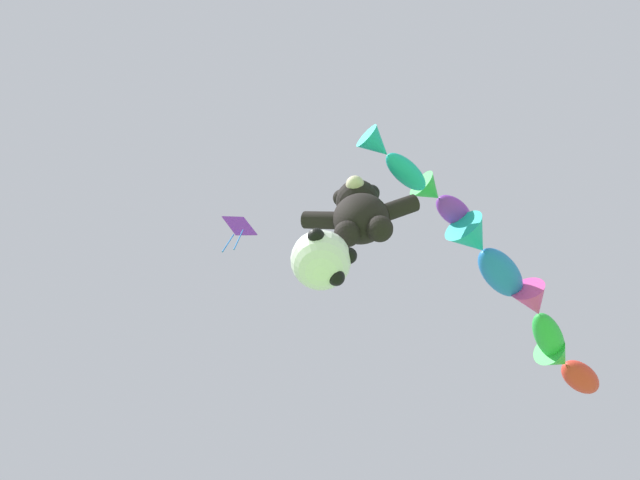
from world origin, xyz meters
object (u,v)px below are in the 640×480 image
at_px(teddy_bear_kite, 360,212).
at_px(fish_kite_emerald, 541,319).
at_px(fish_kite_cobalt, 487,256).
at_px(fish_kite_crimson, 569,367).
at_px(fish_kite_teal, 392,159).
at_px(fish_kite_violet, 442,201).
at_px(diamond_kite, 239,228).
at_px(soccer_ball_kite, 322,260).

distance_m(teddy_bear_kite, fish_kite_emerald, 5.88).
bearing_deg(fish_kite_cobalt, teddy_bear_kite, -144.45).
relative_size(teddy_bear_kite, fish_kite_crimson, 1.22).
distance_m(fish_kite_cobalt, fish_kite_emerald, 2.30).
height_order(fish_kite_teal, fish_kite_crimson, fish_kite_crimson).
bearing_deg(fish_kite_teal, fish_kite_violet, 52.06).
bearing_deg(fish_kite_cobalt, fish_kite_teal, -125.55).
height_order(teddy_bear_kite, diamond_kite, diamond_kite).
height_order(teddy_bear_kite, fish_kite_violet, fish_kite_violet).
bearing_deg(fish_kite_violet, fish_kite_teal, -127.94).
relative_size(soccer_ball_kite, fish_kite_teal, 0.68).
height_order(teddy_bear_kite, fish_kite_emerald, fish_kite_emerald).
relative_size(soccer_ball_kite, fish_kite_violet, 0.69).
bearing_deg(fish_kite_violet, fish_kite_emerald, 57.30).
relative_size(fish_kite_teal, fish_kite_crimson, 0.84).
height_order(soccer_ball_kite, fish_kite_cobalt, fish_kite_cobalt).
bearing_deg(fish_kite_teal, diamond_kite, 158.25).
bearing_deg(teddy_bear_kite, fish_kite_emerald, 43.95).
relative_size(soccer_ball_kite, fish_kite_cobalt, 0.46).
bearing_deg(soccer_ball_kite, fish_kite_violet, 13.94).
height_order(fish_kite_violet, fish_kite_cobalt, fish_kite_violet).
bearing_deg(fish_kite_crimson, fish_kite_violet, -120.09).
bearing_deg(diamond_kite, fish_kite_cobalt, 12.19).
xyz_separation_m(fish_kite_violet, fish_kite_crimson, (2.87, 4.96, -0.81)).
relative_size(fish_kite_violet, fish_kite_crimson, 0.82).
relative_size(fish_kite_teal, fish_kite_violet, 1.02).
height_order(fish_kite_violet, fish_kite_emerald, fish_kite_violet).
relative_size(teddy_bear_kite, fish_kite_violet, 1.48).
height_order(teddy_bear_kite, fish_kite_teal, teddy_bear_kite).
height_order(fish_kite_teal, fish_kite_violet, fish_kite_violet).
height_order(soccer_ball_kite, fish_kite_teal, fish_kite_teal).
distance_m(teddy_bear_kite, fish_kite_teal, 1.42).
bearing_deg(soccer_ball_kite, fish_kite_teal, -26.05).
distance_m(fish_kite_teal, fish_kite_emerald, 5.87).
bearing_deg(fish_kite_crimson, diamond_kite, -148.70).
xyz_separation_m(teddy_bear_kite, diamond_kite, (-3.13, 0.79, 2.18)).
bearing_deg(fish_kite_teal, fish_kite_crimson, 57.92).
bearing_deg(fish_kite_teal, fish_kite_emerald, 55.55).
distance_m(soccer_ball_kite, fish_kite_violet, 4.72).
xyz_separation_m(soccer_ball_kite, fish_kite_crimson, (5.76, 5.68, 2.85)).
xyz_separation_m(fish_kite_emerald, diamond_kite, (-7.31, -3.24, 1.25)).
bearing_deg(soccer_ball_kite, diamond_kite, 161.56).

